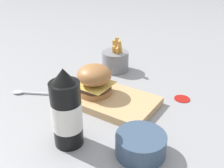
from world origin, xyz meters
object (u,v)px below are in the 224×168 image
(side_bowl, at_px, (141,144))
(fries_basket, at_px, (115,61))
(serving_board, at_px, (112,101))
(ketchup_bottle, at_px, (67,112))
(spoon, at_px, (27,93))
(burger, at_px, (94,79))

(side_bowl, bearing_deg, fries_basket, 129.34)
(serving_board, relative_size, ketchup_bottle, 1.33)
(fries_basket, relative_size, spoon, 0.87)
(side_bowl, bearing_deg, spoon, 173.78)
(side_bowl, height_order, spoon, side_bowl)
(serving_board, bearing_deg, side_bowl, -40.31)
(fries_basket, distance_m, spoon, 0.38)
(serving_board, height_order, fries_basket, fries_basket)
(burger, bearing_deg, spoon, -155.61)
(fries_basket, xyz_separation_m, spoon, (-0.15, -0.35, -0.04))
(serving_board, bearing_deg, ketchup_bottle, -87.33)
(ketchup_bottle, xyz_separation_m, side_bowl, (0.18, 0.07, -0.07))
(fries_basket, xyz_separation_m, side_bowl, (0.33, -0.40, -0.01))
(burger, relative_size, spoon, 0.69)
(burger, distance_m, fries_basket, 0.26)
(serving_board, height_order, spoon, serving_board)
(side_bowl, bearing_deg, ketchup_bottle, -159.87)
(burger, bearing_deg, ketchup_bottle, -70.87)
(burger, height_order, ketchup_bottle, ketchup_bottle)
(ketchup_bottle, height_order, spoon, ketchup_bottle)
(ketchup_bottle, bearing_deg, serving_board, 92.67)
(burger, xyz_separation_m, spoon, (-0.23, -0.10, -0.07))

